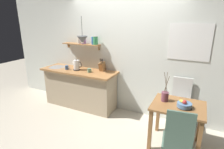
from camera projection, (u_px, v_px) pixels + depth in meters
ground_plane at (111, 121)px, 3.80m from camera, size 14.00×14.00×0.00m
back_wall at (133, 54)px, 3.87m from camera, size 6.80×0.11×2.70m
kitchen_counter at (80, 88)px, 4.36m from camera, size 1.83×0.63×0.92m
wall_shelf at (86, 42)px, 4.14m from camera, size 0.98×0.20×0.33m
dining_table at (177, 113)px, 2.91m from camera, size 0.81×0.69×0.76m
dining_chair_near at (178, 140)px, 2.36m from camera, size 0.43×0.43×1.01m
dining_chair_far at (180, 102)px, 3.46m from camera, size 0.41×0.44×1.00m
fruit_bowl at (184, 105)px, 2.77m from camera, size 0.22×0.22×0.14m
twig_vase at (165, 96)px, 2.99m from camera, size 0.12×0.12×0.50m
electric_kettle at (77, 65)px, 4.16m from camera, size 0.25×0.16×0.26m
knife_block at (102, 66)px, 4.10m from camera, size 0.11×0.19×0.29m
coffee_mug_by_sink at (67, 67)px, 4.23m from camera, size 0.12×0.08×0.10m
coffee_mug_spare at (89, 70)px, 4.01m from camera, size 0.12×0.08×0.09m
pendant_lamp at (82, 40)px, 3.82m from camera, size 0.23×0.23×0.55m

